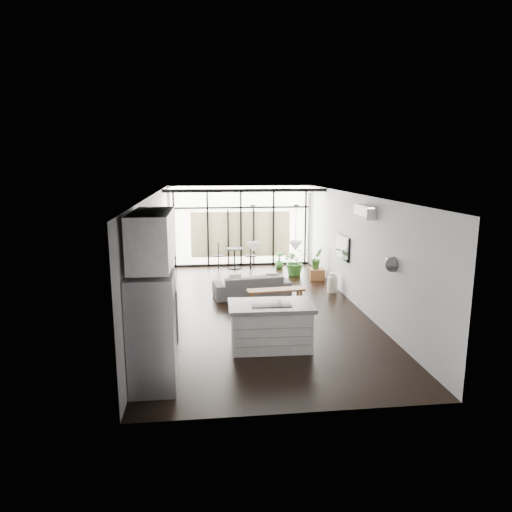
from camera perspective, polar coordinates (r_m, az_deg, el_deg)
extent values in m
cube|color=black|center=(11.50, 0.17, -6.41)|extent=(5.00, 10.00, 0.00)
cube|color=silver|center=(10.98, 0.18, 7.65)|extent=(5.00, 10.00, 0.00)
cube|color=silver|center=(11.14, -12.69, 0.16)|extent=(0.02, 10.00, 2.80)
cube|color=silver|center=(11.71, 12.42, 0.71)|extent=(0.02, 10.00, 2.80)
cube|color=silver|center=(16.07, -1.94, 3.81)|extent=(5.00, 0.02, 2.80)
cube|color=silver|center=(6.38, 5.55, -8.03)|extent=(5.00, 0.02, 2.80)
cube|color=black|center=(15.95, -1.90, 3.75)|extent=(5.00, 0.20, 2.80)
cube|color=silver|center=(14.95, -1.65, 8.52)|extent=(4.70, 1.90, 0.06)
cube|color=beige|center=(16.06, -1.92, 2.72)|extent=(3.50, 0.02, 1.60)
cube|color=white|center=(8.94, 1.85, -8.71)|extent=(1.65, 1.01, 0.89)
cube|color=black|center=(8.79, 1.87, -5.96)|extent=(0.77, 0.53, 0.01)
cube|color=#A4A5AA|center=(7.44, -12.78, -9.28)|extent=(0.72, 0.89, 1.85)
cube|color=white|center=(8.19, -12.18, -5.96)|extent=(0.57, 0.60, 2.22)
cube|color=white|center=(7.51, -12.84, 2.19)|extent=(0.62, 1.75, 0.86)
cone|color=silver|center=(8.41, -0.39, 1.15)|extent=(0.26, 0.26, 0.18)
cone|color=silver|center=(8.53, 4.96, 1.25)|extent=(0.26, 0.26, 0.18)
imported|color=#464648|center=(12.32, -0.53, -3.27)|extent=(2.10, 0.85, 0.80)
cube|color=brown|center=(11.47, 2.50, -5.26)|extent=(1.46, 0.49, 0.46)
cylinder|color=#EBE2C4|center=(13.01, 1.12, -3.29)|extent=(0.56, 0.56, 0.44)
cube|color=brown|center=(14.31, 7.57, -2.24)|extent=(0.47, 0.47, 0.34)
imported|color=#306B26|center=(14.67, 4.94, -1.10)|extent=(1.02, 1.08, 0.71)
imported|color=#306B26|center=(15.68, 2.93, -0.97)|extent=(0.57, 0.68, 0.33)
imported|color=#306B26|center=(14.24, 7.60, -1.02)|extent=(0.52, 0.72, 0.28)
cylinder|color=#ECE7C9|center=(12.93, 9.54, -3.28)|extent=(0.30, 0.30, 0.56)
cube|color=black|center=(15.62, -2.70, -0.30)|extent=(1.55, 0.77, 0.71)
cube|color=black|center=(12.65, 10.77, 1.10)|extent=(0.05, 1.10, 0.65)
cube|color=white|center=(10.78, 13.42, 5.41)|extent=(0.22, 0.90, 0.30)
cube|color=black|center=(10.62, -12.84, 0.44)|extent=(0.04, 0.70, 0.90)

